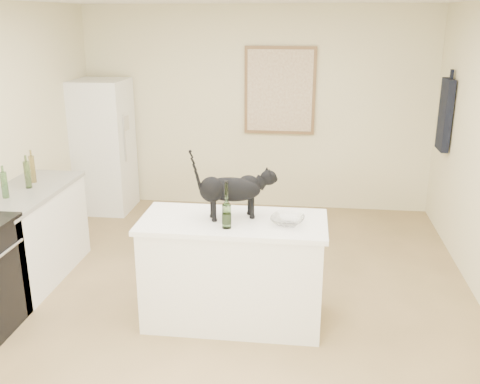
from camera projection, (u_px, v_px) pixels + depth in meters
name	position (u px, v px, depth m)	size (l,w,h in m)	color
floor	(225.00, 306.00, 4.84)	(5.50, 5.50, 0.00)	#9F8254
wall_back	(256.00, 110.00, 7.04)	(4.50, 4.50, 0.00)	beige
wall_front	(101.00, 375.00, 1.85)	(4.50, 4.50, 0.00)	beige
island_base	(233.00, 273.00, 4.51)	(1.44, 0.67, 0.86)	white
island_top	(233.00, 222.00, 4.37)	(1.50, 0.70, 0.04)	white
left_cabinets	(29.00, 238.00, 5.22)	(0.60, 1.40, 0.86)	white
left_countertop	(23.00, 193.00, 5.08)	(0.62, 1.44, 0.04)	gray
fridge	(103.00, 146.00, 7.03)	(0.68, 0.68, 1.70)	white
artwork_frame	(280.00, 91.00, 6.90)	(0.90, 0.03, 1.10)	brown
artwork_canvas	(280.00, 91.00, 6.88)	(0.82, 0.00, 1.02)	beige
hanging_garment	(445.00, 115.00, 6.09)	(0.08, 0.34, 0.80)	black
black_cat	(231.00, 192.00, 4.34)	(0.62, 0.19, 0.43)	black
wine_bottle	(227.00, 208.00, 4.15)	(0.07, 0.07, 0.33)	#386227
glass_bowl	(287.00, 221.00, 4.26)	(0.26, 0.26, 0.06)	white
fridge_paper	(127.00, 123.00, 6.88)	(0.01, 0.14, 0.18)	beige
counter_bottle_cluster	(22.00, 176.00, 5.10)	(0.12, 0.54, 0.27)	#1D5620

